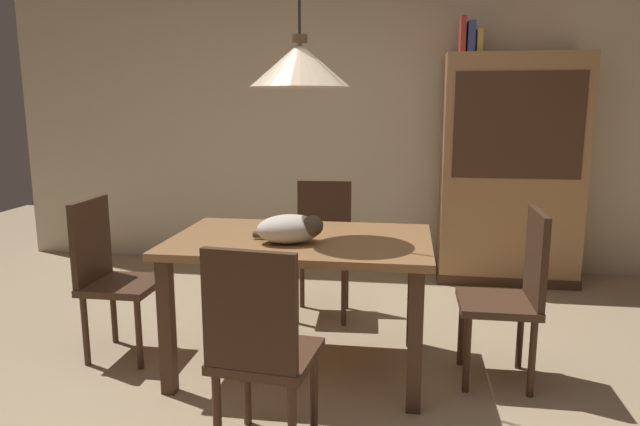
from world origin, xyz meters
TOP-DOWN VIEW (x-y plane):
  - ground at (0.00, 0.00)m, footprint 10.00×10.00m
  - back_wall at (0.00, 2.65)m, footprint 6.40×0.10m
  - dining_table at (-0.13, 0.47)m, footprint 1.40×0.90m
  - chair_far_back at (-0.13, 1.35)m, footprint 0.42×0.42m
  - chair_right_side at (1.00, 0.47)m, footprint 0.40×0.40m
  - chair_near_front at (-0.13, -0.41)m, footprint 0.44×0.44m
  - chair_left_side at (-1.25, 0.47)m, footprint 0.40×0.40m
  - cat_sleeping at (-0.15, 0.34)m, footprint 0.41×0.32m
  - pendant_lamp at (-0.13, 0.47)m, footprint 0.52×0.52m
  - hutch_bookcase at (1.27, 2.32)m, footprint 1.12×0.45m
  - book_red_tall at (0.84, 2.32)m, footprint 0.04×0.22m
  - book_blue_wide at (0.90, 2.32)m, footprint 0.06×0.24m
  - book_yellow_short at (0.97, 2.32)m, footprint 0.04×0.20m

SIDE VIEW (x-z plane):
  - ground at x=0.00m, z-range 0.00..0.00m
  - chair_far_back at x=-0.13m, z-range 0.05..0.98m
  - chair_right_side at x=1.00m, z-range 0.05..0.98m
  - chair_near_front at x=-0.13m, z-range 0.05..0.98m
  - chair_left_side at x=-1.25m, z-range 0.05..0.98m
  - dining_table at x=-0.13m, z-range 0.27..1.02m
  - cat_sleeping at x=-0.15m, z-range 0.75..0.90m
  - hutch_bookcase at x=1.27m, z-range -0.04..1.81m
  - back_wall at x=0.00m, z-range 0.00..2.90m
  - pendant_lamp at x=-0.13m, z-range 1.01..2.31m
  - book_yellow_short at x=0.97m, z-range 1.85..2.03m
  - book_blue_wide at x=0.90m, z-range 1.85..2.09m
  - book_red_tall at x=0.84m, z-range 1.85..2.13m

